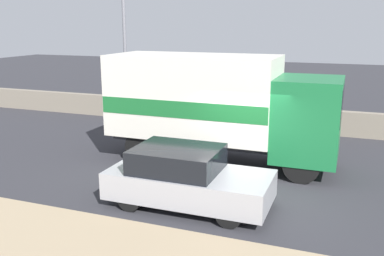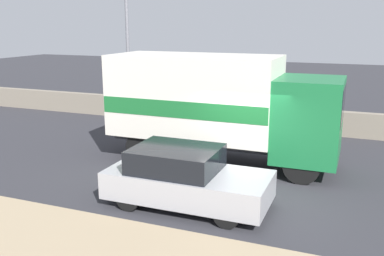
% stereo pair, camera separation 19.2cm
% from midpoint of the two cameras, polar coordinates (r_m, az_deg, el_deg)
% --- Properties ---
extents(ground_plane, '(80.00, 80.00, 0.00)m').
position_cam_midpoint_polar(ground_plane, '(11.58, 5.76, -8.50)').
color(ground_plane, '#2D2D33').
extents(stone_wall_backdrop, '(60.00, 0.35, 1.00)m').
position_cam_midpoint_polar(stone_wall_backdrop, '(18.21, 12.06, 1.19)').
color(stone_wall_backdrop, gray).
rests_on(stone_wall_backdrop, ground_plane).
extents(street_lamp, '(0.56, 0.28, 6.23)m').
position_cam_midpoint_polar(street_lamp, '(18.87, -8.30, 11.45)').
color(street_lamp, slate).
rests_on(street_lamp, ground_plane).
extents(box_truck, '(7.15, 2.42, 3.42)m').
position_cam_midpoint_polar(box_truck, '(13.51, 3.60, 3.26)').
color(box_truck, '#196B38').
rests_on(box_truck, ground_plane).
extents(car_hatchback, '(3.97, 1.80, 1.45)m').
position_cam_midpoint_polar(car_hatchback, '(10.50, -0.43, -6.65)').
color(car_hatchback, '#9E9EA3').
rests_on(car_hatchback, ground_plane).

